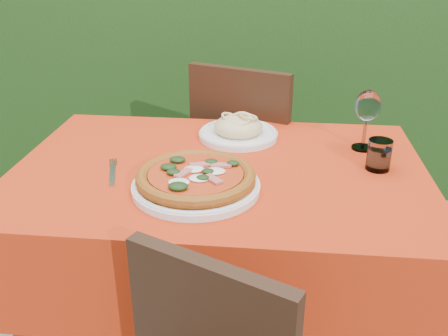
# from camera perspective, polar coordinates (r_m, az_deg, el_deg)

# --- Properties ---
(hedge) EXTENTS (3.20, 0.55, 1.78)m
(hedge) POSITION_cam_1_polar(r_m,az_deg,el_deg) (2.97, 2.98, 15.80)
(hedge) COLOR black
(hedge) RESTS_ON ground
(dining_table) EXTENTS (1.26, 0.86, 0.75)m
(dining_table) POSITION_cam_1_polar(r_m,az_deg,el_deg) (1.60, -0.53, -4.77)
(dining_table) COLOR #422E15
(dining_table) RESTS_ON ground
(chair_far) EXTENTS (0.54, 0.54, 0.94)m
(chair_far) POSITION_cam_1_polar(r_m,az_deg,el_deg) (2.15, 2.79, 1.48)
(chair_far) COLOR black
(chair_far) RESTS_ON ground
(pizza_plate) EXTENTS (0.36, 0.36, 0.07)m
(pizza_plate) POSITION_cam_1_polar(r_m,az_deg,el_deg) (1.38, -3.23, -1.36)
(pizza_plate) COLOR white
(pizza_plate) RESTS_ON dining_table
(pasta_plate) EXTENTS (0.28, 0.28, 0.08)m
(pasta_plate) POSITION_cam_1_polar(r_m,az_deg,el_deg) (1.75, 1.64, 4.37)
(pasta_plate) COLOR silver
(pasta_plate) RESTS_ON dining_table
(water_glass) EXTENTS (0.07, 0.07, 0.09)m
(water_glass) POSITION_cam_1_polar(r_m,az_deg,el_deg) (1.57, 17.28, 1.29)
(water_glass) COLOR silver
(water_glass) RESTS_ON dining_table
(wine_glass) EXTENTS (0.08, 0.08, 0.20)m
(wine_glass) POSITION_cam_1_polar(r_m,az_deg,el_deg) (1.68, 16.09, 6.58)
(wine_glass) COLOR silver
(wine_glass) RESTS_ON dining_table
(fork) EXTENTS (0.08, 0.20, 0.01)m
(fork) POSITION_cam_1_polar(r_m,az_deg,el_deg) (1.51, -12.62, -0.71)
(fork) COLOR #B4B5BB
(fork) RESTS_ON dining_table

